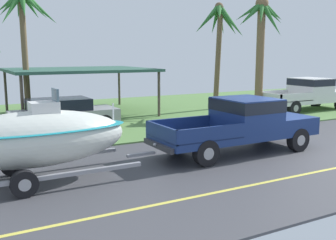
{
  "coord_description": "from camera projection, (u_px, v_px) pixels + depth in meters",
  "views": [
    {
      "loc": [
        -10.04,
        -9.23,
        3.3
      ],
      "look_at": [
        -4.27,
        1.2,
        1.3
      ],
      "focal_mm": 42.55,
      "sensor_mm": 36.0,
      "label": 1
    }
  ],
  "objects": [
    {
      "name": "ground",
      "position": [
        173.0,
        118.0,
        20.54
      ],
      "size": [
        36.0,
        22.0,
        0.11
      ],
      "color": "#424247"
    },
    {
      "name": "pickup_truck_towing",
      "position": [
        245.0,
        122.0,
        13.4
      ],
      "size": [
        5.98,
        2.01,
        1.83
      ],
      "color": "navy",
      "rests_on": "ground"
    },
    {
      "name": "boat_on_trailer",
      "position": [
        35.0,
        139.0,
        10.11
      ],
      "size": [
        6.03,
        2.16,
        2.42
      ],
      "color": "gray",
      "rests_on": "ground"
    },
    {
      "name": "parked_pickup_background",
      "position": [
        310.0,
        93.0,
        23.09
      ],
      "size": [
        5.96,
        2.1,
        1.9
      ],
      "color": "silver",
      "rests_on": "ground"
    },
    {
      "name": "parked_sedan_near",
      "position": [
        63.0,
        115.0,
        17.29
      ],
      "size": [
        4.54,
        1.89,
        1.38
      ],
      "color": "#99999E",
      "rests_on": "ground"
    },
    {
      "name": "carport_awning",
      "position": [
        79.0,
        70.0,
        21.15
      ],
      "size": [
        7.25,
        5.95,
        2.51
      ],
      "color": "#4C4238",
      "rests_on": "ground"
    },
    {
      "name": "palm_tree_near_right",
      "position": [
        261.0,
        30.0,
        21.35
      ],
      "size": [
        2.88,
        3.1,
        6.28
      ],
      "color": "brown",
      "rests_on": "ground"
    },
    {
      "name": "palm_tree_mid",
      "position": [
        220.0,
        26.0,
        22.65
      ],
      "size": [
        3.15,
        2.89,
        6.16
      ],
      "color": "brown",
      "rests_on": "ground"
    },
    {
      "name": "palm_tree_far_left",
      "position": [
        23.0,
        17.0,
        19.04
      ],
      "size": [
        2.98,
        2.92,
        6.4
      ],
      "color": "brown",
      "rests_on": "ground"
    }
  ]
}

